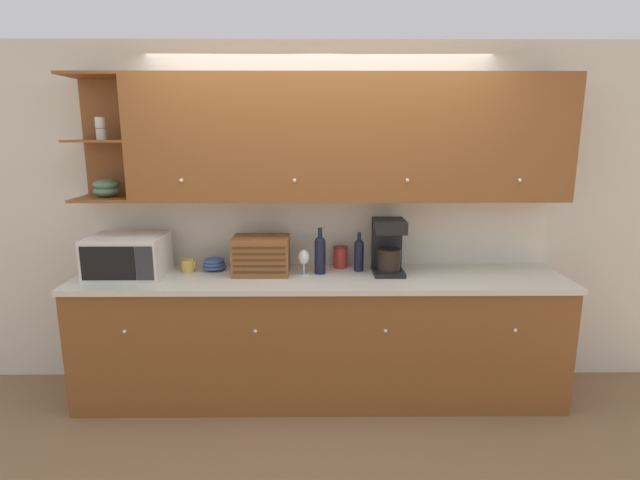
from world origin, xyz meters
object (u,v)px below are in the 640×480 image
Objects in this scene: bowl_stack_on_counter at (214,264)px; second_wine_bottle at (359,254)px; mug at (189,266)px; wine_glass at (304,258)px; microwave at (128,256)px; bread_box at (261,255)px; wine_bottle at (320,253)px; storage_canister at (340,257)px; coffee_maker at (388,245)px.

second_wine_bottle is (1.08, -0.03, 0.09)m from bowl_stack_on_counter.
second_wine_bottle is (1.26, 0.01, 0.09)m from mug.
microwave is at bearing -179.52° from wine_glass.
second_wine_bottle is at bearing 4.05° from microwave.
bread_box is 0.43m from wine_bottle.
storage_canister reaches higher than bowl_stack_on_counter.
wine_glass is at bearing -165.19° from second_wine_bottle.
mug is 0.67× the size of storage_canister.
bowl_stack_on_counter is at bearing 14.49° from microwave.
mug is 0.19m from bowl_stack_on_counter.
mug is at bearing 176.77° from wine_bottle.
bowl_stack_on_counter is (0.58, 0.15, -0.10)m from microwave.
bowl_stack_on_counter is at bearing -176.07° from storage_canister.
bread_box reaches higher than bowl_stack_on_counter.
coffee_maker is at bearing 2.13° from microwave.
bread_box is 1.01× the size of coffee_maker.
bowl_stack_on_counter is 0.44× the size of bread_box.
second_wine_bottle is (0.72, 0.07, -0.01)m from bread_box.
coffee_maker is at bearing 5.52° from wine_glass.
wine_bottle reaches higher than bread_box.
bowl_stack_on_counter is at bearing 172.90° from wine_bottle.
coffee_maker reaches higher than microwave.
wine_bottle reaches higher than second_wine_bottle.
wine_glass is at bearing -11.70° from bowl_stack_on_counter.
microwave is 0.43m from mug.
wine_glass is 0.42m from second_wine_bottle.
wine_glass is at bearing -160.51° from wine_bottle.
coffee_maker is (0.92, 0.02, 0.07)m from bread_box.
wine_bottle is 2.10× the size of storage_canister.
storage_canister is at bearing 156.78° from coffee_maker.
storage_canister is (0.58, 0.17, -0.06)m from bread_box.
second_wine_bottle is (0.29, 0.07, -0.02)m from wine_bottle.
bread_box is at bearing -164.13° from storage_canister.
microwave is 1.38m from wine_bottle.
wine_bottle is at bearing -3.23° from mug.
wine_bottle is at bearing 2.15° from microwave.
mug is 0.32× the size of wine_bottle.
mug is 0.27× the size of bread_box.
bowl_stack_on_counter is 0.39m from bread_box.
mug is 0.61× the size of bowl_stack_on_counter.
microwave is 1.31× the size of coffee_maker.
second_wine_bottle is at bearing -1.74° from bowl_stack_on_counter.
wine_glass is at bearing -7.23° from bread_box.
coffee_maker reaches higher than storage_canister.
microwave is 0.61m from bowl_stack_on_counter.
wine_bottle reaches higher than microwave.
bowl_stack_on_counter is 0.81m from wine_bottle.
mug is at bearing -174.49° from storage_canister.
bowl_stack_on_counter is at bearing 164.62° from bread_box.
coffee_maker is (1.47, -0.04, 0.16)m from mug.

